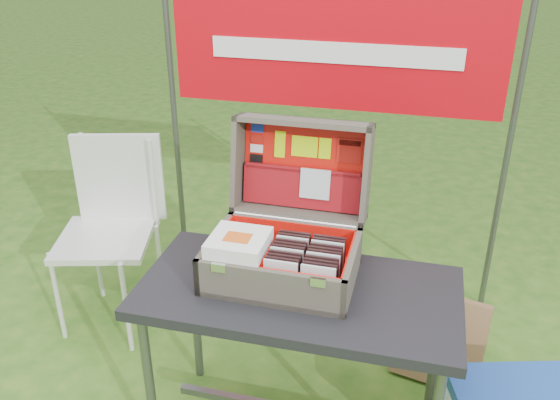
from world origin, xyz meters
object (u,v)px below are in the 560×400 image
(table, at_px, (297,365))
(cardboard_box, at_px, (439,339))
(suitcase, at_px, (286,209))
(chair, at_px, (105,241))

(table, height_order, cardboard_box, table)
(suitcase, relative_size, cardboard_box, 1.32)
(table, xyz_separation_m, suitcase, (-0.07, 0.11, 0.60))
(table, height_order, suitcase, suitcase)
(chair, bearing_deg, suitcase, -36.04)
(table, bearing_deg, suitcase, 123.96)
(table, height_order, chair, chair)
(cardboard_box, bearing_deg, chair, -167.65)
(cardboard_box, bearing_deg, table, -125.50)
(table, distance_m, suitcase, 0.61)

